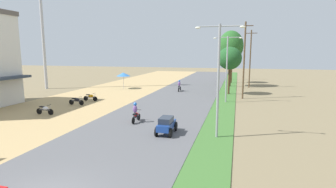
{
  "coord_description": "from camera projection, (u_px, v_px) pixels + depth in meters",
  "views": [
    {
      "loc": [
        7.01,
        -7.76,
        5.74
      ],
      "look_at": [
        0.92,
        15.53,
        1.95
      ],
      "focal_mm": 28.54,
      "sensor_mm": 36.0,
      "label": 1
    }
  ],
  "objects": [
    {
      "name": "parked_motorbike_second",
      "position": [
        77.0,
        100.0,
        28.86
      ],
      "size": [
        1.8,
        0.54,
        0.94
      ],
      "color": "black",
      "rests_on": "dirt_shoulder"
    },
    {
      "name": "car_sedan_blue",
      "position": [
        166.0,
        124.0,
        18.65
      ],
      "size": [
        1.1,
        2.26,
        1.19
      ],
      "color": "navy",
      "rests_on": "road_strip"
    },
    {
      "name": "parked_motorbike_third",
      "position": [
        91.0,
        97.0,
        31.24
      ],
      "size": [
        1.8,
        0.54,
        0.94
      ],
      "color": "black",
      "rests_on": "dirt_shoulder"
    },
    {
      "name": "motorbike_foreground_rider",
      "position": [
        136.0,
        113.0,
        21.65
      ],
      "size": [
        0.54,
        1.8,
        1.66
      ],
      "color": "black",
      "rests_on": "road_strip"
    },
    {
      "name": "median_tree_second",
      "position": [
        231.0,
        46.0,
        43.85
      ],
      "size": [
        4.03,
        4.03,
        9.16
      ],
      "color": "#4C351E",
      "rests_on": "median_strip"
    },
    {
      "name": "motorbike_ahead_second",
      "position": [
        179.0,
        86.0,
        38.81
      ],
      "size": [
        0.54,
        1.8,
        1.66
      ],
      "color": "black",
      "rests_on": "road_strip"
    },
    {
      "name": "vendor_umbrella",
      "position": [
        123.0,
        74.0,
        41.48
      ],
      "size": [
        2.2,
        2.2,
        2.52
      ],
      "color": "#99999E",
      "rests_on": "dirt_shoulder"
    },
    {
      "name": "streetlamp_near",
      "position": [
        218.0,
        73.0,
        17.37
      ],
      "size": [
        3.16,
        0.2,
        7.45
      ],
      "color": "gray",
      "rests_on": "median_strip"
    },
    {
      "name": "median_tree_third",
      "position": [
        232.0,
        50.0,
        49.12
      ],
      "size": [
        3.18,
        3.18,
        7.54
      ],
      "color": "#4C351E",
      "rests_on": "median_strip"
    },
    {
      "name": "utility_pole_far",
      "position": [
        250.0,
        58.0,
        42.68
      ],
      "size": [
        1.8,
        0.2,
        9.18
      ],
      "color": "brown",
      "rests_on": "ground"
    },
    {
      "name": "median_tree_nearest",
      "position": [
        230.0,
        58.0,
        35.84
      ],
      "size": [
        3.2,
        3.2,
        6.38
      ],
      "color": "#4C351E",
      "rests_on": "median_strip"
    },
    {
      "name": "parked_motorbike_nearest",
      "position": [
        45.0,
        109.0,
        24.39
      ],
      "size": [
        1.8,
        0.54,
        0.94
      ],
      "color": "black",
      "rests_on": "dirt_shoulder"
    },
    {
      "name": "streetlamp_far",
      "position": [
        232.0,
        59.0,
        55.07
      ],
      "size": [
        3.16,
        0.2,
        7.53
      ],
      "color": "gray",
      "rests_on": "median_strip"
    },
    {
      "name": "utility_pole_near",
      "position": [
        244.0,
        59.0,
        32.41
      ],
      "size": [
        1.8,
        0.2,
        9.33
      ],
      "color": "brown",
      "rests_on": "ground"
    },
    {
      "name": "streetlamp_mid",
      "position": [
        227.0,
        64.0,
        30.02
      ],
      "size": [
        3.16,
        0.2,
        7.43
      ],
      "color": "gray",
      "rests_on": "median_strip"
    }
  ]
}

